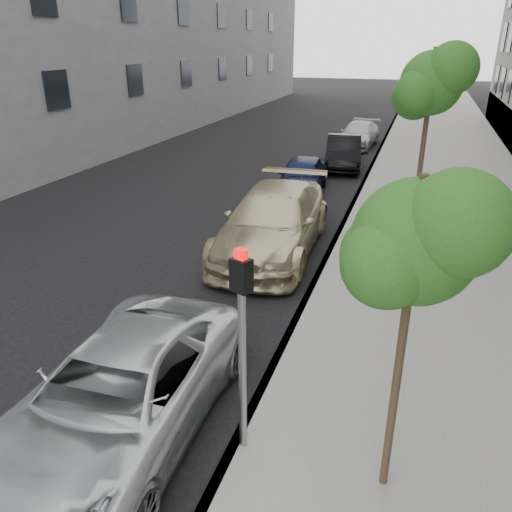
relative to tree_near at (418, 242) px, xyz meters
The scene contains 11 objects.
sidewalk 22.77m from the tree_near, 87.27° to the left, with size 6.40×72.00×0.14m, color gray.
curb 22.84m from the tree_near, 95.21° to the left, with size 0.15×72.00×0.14m, color #9E9B93.
tree_near is the anchor object (origin of this frame).
tree_mid 6.59m from the tree_near, 90.00° to the left, with size 1.66×1.46×5.17m.
tree_far 13.02m from the tree_near, 90.00° to the left, with size 1.78×1.58×4.84m.
signal_pole 2.40m from the tree_near, behind, with size 0.29×0.26×2.93m.
minivan 4.58m from the tree_near, behind, with size 2.36×5.11×1.42m, color silver.
suv 8.45m from the tree_near, 116.41° to the left, with size 2.38×5.85×1.70m, color #CAB78F.
sedan_blue 13.85m from the tree_near, 107.74° to the left, with size 1.60×3.98×1.36m, color #11193A.
sedan_black 18.18m from the tree_near, 100.67° to the left, with size 1.49×4.28×1.41m, color black.
sedan_rear 23.28m from the tree_near, 98.27° to the left, with size 1.80×4.44×1.29m, color #A9ACB1.
Camera 1 is at (3.12, -3.46, 5.28)m, focal length 35.00 mm.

